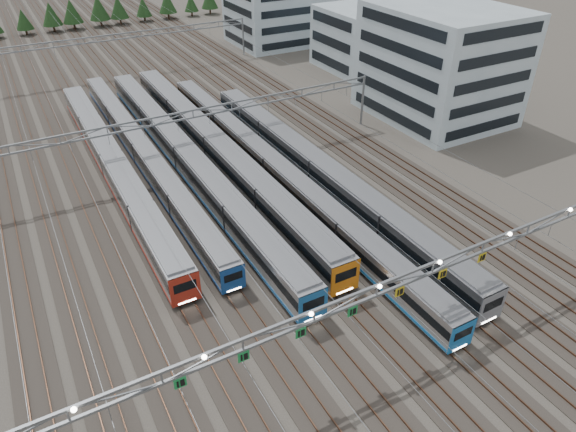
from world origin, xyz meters
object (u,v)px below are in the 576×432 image
train_b (142,152)px  gantry_mid (194,120)px  train_c (185,157)px  train_e (272,168)px  train_d (215,148)px  gantry_far (114,42)px  depot_bldg_north (280,12)px  gantry_near (377,294)px  train_f (319,171)px  train_a (113,164)px  depot_bldg_mid (359,39)px  depot_bldg_south (440,64)px

train_b → gantry_mid: 8.71m
train_c → train_e: 12.05m
train_d → gantry_far: (-2.25, 46.20, 4.06)m
train_c → depot_bldg_north: bearing=50.9°
train_e → train_b: bearing=136.3°
gantry_near → gantry_mid: 40.12m
depot_bldg_north → train_e: bearing=-119.1°
train_f → gantry_far: bearing=100.8°
gantry_far → depot_bldg_north: 40.70m
train_e → gantry_mid: size_ratio=1.20×
train_a → train_b: 5.01m
train_b → gantry_far: gantry_far is taller
train_a → gantry_mid: size_ratio=1.00×
gantry_far → gantry_near: bearing=-90.0°
depot_bldg_mid → train_c: bearing=-150.7°
train_f → gantry_far: size_ratio=1.01×
train_b → gantry_far: (6.75, 41.81, 4.48)m
train_d → depot_bldg_mid: depot_bldg_mid is taller
train_f → depot_bldg_south: (29.59, 11.36, 6.44)m
train_c → depot_bldg_south: (43.09, -0.87, 6.50)m
gantry_mid → depot_bldg_mid: (44.95, 24.78, -0.40)m
train_f → depot_bldg_north: size_ratio=2.59×
train_a → depot_bldg_south: (52.09, -3.57, 6.52)m
train_a → gantry_near: 42.90m
train_d → depot_bldg_south: (38.59, -1.37, 6.36)m
gantry_near → depot_bldg_south: (40.89, 37.55, 1.60)m
train_b → train_e: train_e is taller
train_a → train_b: bearing=26.0°
gantry_far → gantry_mid: bearing=-90.0°
depot_bldg_south → train_a: bearing=176.1°
train_b → depot_bldg_north: 67.00m
train_c → depot_bldg_mid: 54.25m
train_d → depot_bldg_north: depot_bldg_north is taller
train_a → depot_bldg_south: size_ratio=2.56×
train_b → depot_bldg_mid: 56.17m
depot_bldg_north → train_d: bearing=-126.3°
train_c → train_f: bearing=-42.2°
train_c → gantry_near: gantry_near is taller
train_a → gantry_far: gantry_far is taller
train_e → depot_bldg_south: (34.09, 7.15, 6.70)m
depot_bldg_north → train_c: bearing=-129.1°
depot_bldg_north → gantry_near: bearing=-114.0°
gantry_near → depot_bldg_mid: size_ratio=3.52×
train_a → train_d: 13.68m
train_b → depot_bldg_south: (47.59, -5.76, 6.78)m
depot_bldg_mid → depot_bldg_south: bearing=-98.5°
train_b → depot_bldg_north: depot_bldg_north is taller
train_c → depot_bldg_south: bearing=-1.2°
train_d → gantry_mid: 4.80m
depot_bldg_south → train_b: bearing=173.1°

